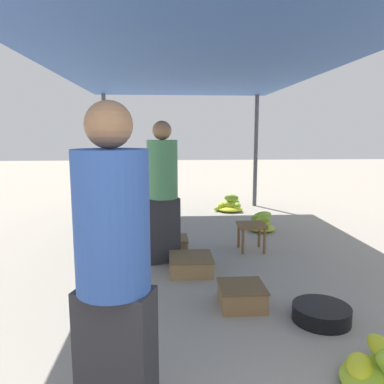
% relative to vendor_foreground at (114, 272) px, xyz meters
% --- Properties ---
extents(canopy_post_back_left, '(0.08, 0.08, 2.24)m').
position_rel_vendor_foreground_xyz_m(canopy_post_back_left, '(-0.96, 5.82, 0.28)').
color(canopy_post_back_left, '#4C4C51').
rests_on(canopy_post_back_left, ground).
extents(canopy_post_back_right, '(0.08, 0.08, 2.24)m').
position_rel_vendor_foreground_xyz_m(canopy_post_back_right, '(2.05, 5.82, 0.28)').
color(canopy_post_back_right, '#4C4C51').
rests_on(canopy_post_back_right, ground).
extents(canopy_tarp, '(3.41, 6.46, 0.04)m').
position_rel_vendor_foreground_xyz_m(canopy_tarp, '(0.55, 2.79, 1.42)').
color(canopy_tarp, '#33569E').
rests_on(canopy_tarp, canopy_post_front_left).
extents(vendor_foreground, '(0.43, 0.43, 1.62)m').
position_rel_vendor_foreground_xyz_m(vendor_foreground, '(0.00, 0.00, 0.00)').
color(vendor_foreground, '#2D2D33').
rests_on(vendor_foreground, ground).
extents(stool, '(0.34, 0.34, 0.35)m').
position_rel_vendor_foreground_xyz_m(stool, '(1.31, 2.86, -0.55)').
color(stool, brown).
rests_on(stool, ground).
extents(basin_black, '(0.45, 0.45, 0.13)m').
position_rel_vendor_foreground_xyz_m(basin_black, '(1.46, 1.03, -0.78)').
color(basin_black, black).
rests_on(basin_black, ground).
extents(banana_pile_left_0, '(0.58, 0.58, 0.26)m').
position_rel_vendor_foreground_xyz_m(banana_pile_left_0, '(-0.48, 3.57, -0.75)').
color(banana_pile_left_0, '#96C031').
rests_on(banana_pile_left_0, ground).
extents(banana_pile_left_1, '(0.51, 0.44, 0.20)m').
position_rel_vendor_foreground_xyz_m(banana_pile_left_1, '(-0.22, 4.53, -0.76)').
color(banana_pile_left_1, '#BDD02A').
rests_on(banana_pile_left_1, ground).
extents(banana_pile_right_0, '(0.41, 0.39, 0.30)m').
position_rel_vendor_foreground_xyz_m(banana_pile_right_0, '(1.68, 3.77, -0.70)').
color(banana_pile_right_0, '#CBD528').
rests_on(banana_pile_right_0, ground).
extents(banana_pile_right_2, '(0.58, 0.50, 0.34)m').
position_rel_vendor_foreground_xyz_m(banana_pile_right_2, '(1.44, 5.30, -0.74)').
color(banana_pile_right_2, '#8EBD33').
rests_on(banana_pile_right_2, ground).
extents(crate_near, '(0.40, 0.40, 0.18)m').
position_rel_vendor_foreground_xyz_m(crate_near, '(0.31, 2.89, -0.75)').
color(crate_near, '#9E7A4C').
rests_on(crate_near, ground).
extents(crate_mid, '(0.39, 0.39, 0.19)m').
position_rel_vendor_foreground_xyz_m(crate_mid, '(0.88, 1.32, -0.74)').
color(crate_mid, olive).
rests_on(crate_mid, ground).
extents(crate_far, '(0.46, 0.46, 0.18)m').
position_rel_vendor_foreground_xyz_m(crate_far, '(0.50, 2.15, -0.75)').
color(crate_far, '#9E7A4C').
rests_on(crate_far, ground).
extents(shopper_walking_mid, '(0.42, 0.42, 1.62)m').
position_rel_vendor_foreground_xyz_m(shopper_walking_mid, '(0.20, 2.52, -0.00)').
color(shopper_walking_mid, '#2D2D33').
rests_on(shopper_walking_mid, ground).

